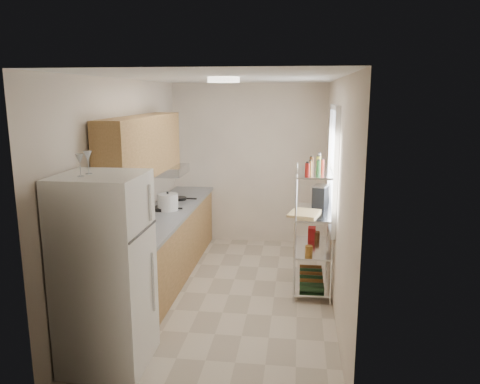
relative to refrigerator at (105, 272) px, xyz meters
The scene contains 16 objects.
room 1.85m from the refrigerator, 61.19° to the left, with size 2.52×4.42×2.62m.
counter_run 2.06m from the refrigerator, 91.38° to the left, with size 0.63×3.51×0.90m.
upper_cabinets 1.93m from the refrigerator, 96.28° to the left, with size 0.33×2.20×0.72m, color tan.
range_hood 2.54m from the refrigerator, 93.00° to the left, with size 0.50×0.60×0.12m, color #B7BABC.
window 2.93m from the refrigerator, 42.68° to the left, with size 0.06×1.00×1.46m, color white.
bakers_rack 2.66m from the refrigerator, 45.04° to the left, with size 0.45×0.90×1.73m.
ceiling_dome 2.29m from the refrigerator, 55.84° to the left, with size 0.34×0.34×0.06m, color white.
refrigerator is the anchor object (origin of this frame).
wine_glass_a 0.99m from the refrigerator, 126.72° to the right, with size 0.07×0.07×0.19m, color silver, non-canonical shape.
wine_glass_b 0.98m from the refrigerator, behind, with size 0.07×0.07×0.20m, color silver, non-canonical shape.
rice_cooker 2.17m from the refrigerator, 91.03° to the left, with size 0.27×0.27×0.22m, color silver.
frying_pan_large 2.17m from the refrigerator, 93.40° to the left, with size 0.25×0.25×0.04m, color black.
frying_pan_small 2.79m from the refrigerator, 90.81° to the left, with size 0.20×0.20×0.04m, color black.
cutting_board 2.48m from the refrigerator, 44.58° to the left, with size 0.33×0.42×0.03m, color tan.
espresso_machine 2.94m from the refrigerator, 47.73° to the left, with size 0.16×0.24×0.28m, color black.
storage_bag 2.91m from the refrigerator, 49.71° to the left, with size 0.10×0.14×0.16m, color maroon.
Camera 1 is at (0.81, -5.32, 2.43)m, focal length 35.00 mm.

